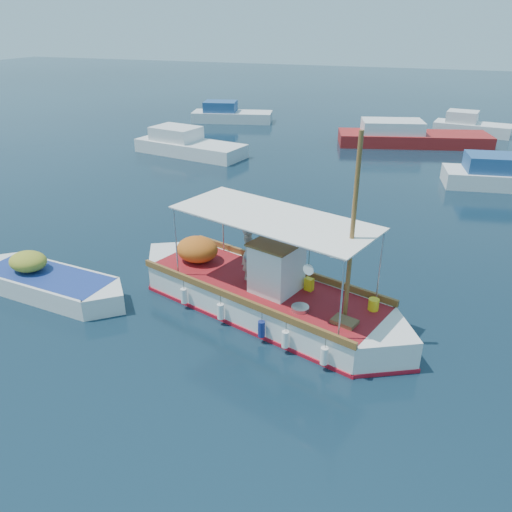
% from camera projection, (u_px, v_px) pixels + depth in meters
% --- Properties ---
extents(ground, '(160.00, 160.00, 0.00)m').
position_uv_depth(ground, '(276.00, 316.00, 14.27)').
color(ground, black).
rests_on(ground, ground).
extents(fishing_caique, '(8.96, 4.49, 5.72)m').
position_uv_depth(fishing_caique, '(261.00, 294.00, 14.40)').
color(fishing_caique, white).
rests_on(fishing_caique, ground).
extents(dinghy, '(5.80, 2.04, 1.42)m').
position_uv_depth(dinghy, '(48.00, 284.00, 15.38)').
color(dinghy, white).
rests_on(dinghy, ground).
extents(bg_boat_nw, '(7.32, 3.66, 1.80)m').
position_uv_depth(bg_boat_nw, '(187.00, 146.00, 30.89)').
color(bg_boat_nw, silver).
rests_on(bg_boat_nw, ground).
extents(bg_boat_n, '(10.13, 5.22, 1.80)m').
position_uv_depth(bg_boat_n, '(409.00, 138.00, 33.10)').
color(bg_boat_n, maroon).
rests_on(bg_boat_n, ground).
extents(bg_boat_ne, '(6.52, 3.17, 1.80)m').
position_uv_depth(bg_boat_ne, '(505.00, 177.00, 24.90)').
color(bg_boat_ne, silver).
rests_on(bg_boat_ne, ground).
extents(bg_boat_far_w, '(6.72, 3.73, 1.80)m').
position_uv_depth(bg_boat_far_w, '(230.00, 116.00, 40.45)').
color(bg_boat_far_w, silver).
rests_on(bg_boat_far_w, ground).
extents(bg_boat_far_n, '(5.42, 2.70, 1.80)m').
position_uv_depth(bg_boat_far_n, '(470.00, 127.00, 36.17)').
color(bg_boat_far_n, silver).
rests_on(bg_boat_far_n, ground).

